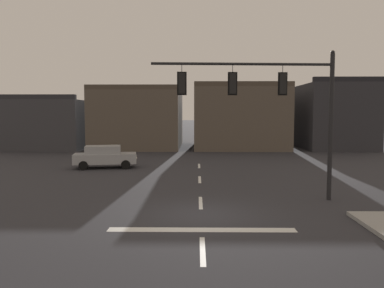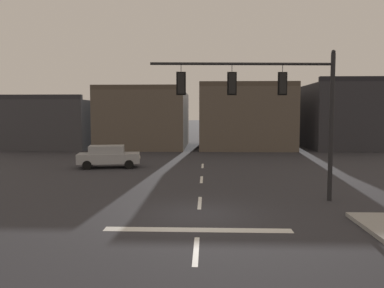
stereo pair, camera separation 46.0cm
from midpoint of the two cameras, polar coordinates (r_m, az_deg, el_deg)
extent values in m
plane|color=#2B2B30|center=(15.44, 0.48, -10.31)|extent=(400.00, 400.00, 0.00)
cube|color=silver|center=(13.51, 0.44, -12.47)|extent=(6.40, 0.50, 0.01)
cube|color=silver|center=(11.61, 0.39, -15.36)|extent=(0.16, 2.40, 0.01)
cube|color=silver|center=(17.37, 0.51, -8.60)|extent=(0.16, 2.40, 0.01)
cube|color=silver|center=(23.26, 0.57, -5.23)|extent=(0.16, 2.40, 0.01)
cube|color=silver|center=(29.19, 0.60, -3.22)|extent=(0.16, 2.40, 0.01)
cylinder|color=black|center=(18.52, 19.00, 2.27)|extent=(0.20, 0.20, 6.60)
cylinder|color=black|center=(17.56, 6.69, 11.58)|extent=(8.04, 0.60, 0.12)
sphere|color=black|center=(18.70, 19.27, 12.57)|extent=(0.18, 0.18, 0.18)
cylinder|color=#56565B|center=(17.91, 12.44, 10.61)|extent=(0.03, 0.03, 0.35)
cube|color=black|center=(17.85, 12.40, 8.61)|extent=(0.31, 0.26, 0.90)
sphere|color=red|center=(18.00, 12.31, 9.48)|extent=(0.20, 0.20, 0.20)
sphere|color=#2D2314|center=(17.97, 12.30, 8.58)|extent=(0.20, 0.20, 0.20)
sphere|color=black|center=(17.96, 12.28, 7.69)|extent=(0.20, 0.20, 0.20)
cube|color=black|center=(17.83, 12.42, 8.62)|extent=(0.42, 0.06, 1.02)
cylinder|color=#56565B|center=(17.46, 5.21, 10.85)|extent=(0.03, 0.03, 0.35)
cube|color=black|center=(17.41, 5.19, 8.80)|extent=(0.31, 0.26, 0.90)
sphere|color=red|center=(17.56, 5.14, 9.69)|extent=(0.20, 0.20, 0.20)
sphere|color=#2D2314|center=(17.54, 5.14, 8.77)|extent=(0.20, 0.20, 0.20)
sphere|color=black|center=(17.52, 5.13, 7.86)|extent=(0.20, 0.20, 0.20)
cube|color=black|center=(17.39, 5.20, 8.81)|extent=(0.42, 0.06, 1.02)
cylinder|color=#56565B|center=(17.30, -2.28, 10.92)|extent=(0.03, 0.03, 0.35)
cube|color=black|center=(17.25, -2.27, 8.86)|extent=(0.31, 0.26, 0.90)
sphere|color=red|center=(17.40, -2.28, 9.75)|extent=(0.20, 0.20, 0.20)
sphere|color=#2D2314|center=(17.38, -2.28, 8.83)|extent=(0.20, 0.20, 0.20)
sphere|color=black|center=(17.36, -2.28, 7.90)|extent=(0.20, 0.20, 0.20)
cube|color=black|center=(17.23, -2.27, 8.86)|extent=(0.42, 0.06, 1.02)
cube|color=#9EA0A5|center=(28.79, -13.05, -2.05)|extent=(4.65, 2.55, 0.70)
cube|color=#9EA0A5|center=(28.73, -13.37, -0.81)|extent=(2.71, 2.01, 0.56)
cube|color=#2D3842|center=(28.69, -11.84, -0.83)|extent=(0.51, 1.54, 0.47)
cube|color=#2D3842|center=(28.84, -15.69, -0.88)|extent=(0.48, 1.53, 0.46)
cylinder|color=black|center=(29.62, -10.13, -2.56)|extent=(0.67, 0.33, 0.64)
cylinder|color=black|center=(27.93, -10.16, -2.99)|extent=(0.67, 0.33, 0.64)
cylinder|color=black|center=(29.80, -15.72, -2.62)|extent=(0.67, 0.33, 0.64)
cylinder|color=black|center=(28.12, -16.10, -3.05)|extent=(0.67, 0.33, 0.64)
sphere|color=silver|center=(29.30, -8.72, -1.78)|extent=(0.16, 0.16, 0.16)
sphere|color=silver|center=(28.15, -8.69, -2.03)|extent=(0.16, 0.16, 0.16)
cube|color=maroon|center=(29.00, -17.36, -1.94)|extent=(0.28, 1.35, 0.12)
cube|color=#38383D|center=(46.67, -20.98, 2.69)|extent=(9.31, 8.07, 5.35)
cube|color=#2B2B30|center=(43.23, -22.92, 6.38)|extent=(9.31, 0.60, 0.50)
cube|color=brown|center=(45.86, -7.93, 3.53)|extent=(9.47, 12.04, 6.33)
cube|color=#493F35|center=(40.29, -9.21, 8.23)|extent=(9.47, 0.60, 0.50)
cube|color=brown|center=(45.12, 6.50, 3.73)|extent=(10.09, 11.14, 6.64)
cube|color=#493F35|center=(39.98, 7.32, 8.74)|extent=(10.09, 0.60, 0.50)
cube|color=#2D2D33|center=(48.18, 18.98, 3.83)|extent=(7.15, 12.91, 7.09)
cube|color=black|center=(42.51, 21.73, 8.81)|extent=(7.15, 0.60, 0.50)
camera|label=1|loc=(0.23, -90.71, -0.06)|focal=36.37mm
camera|label=2|loc=(0.23, 89.29, 0.06)|focal=36.37mm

